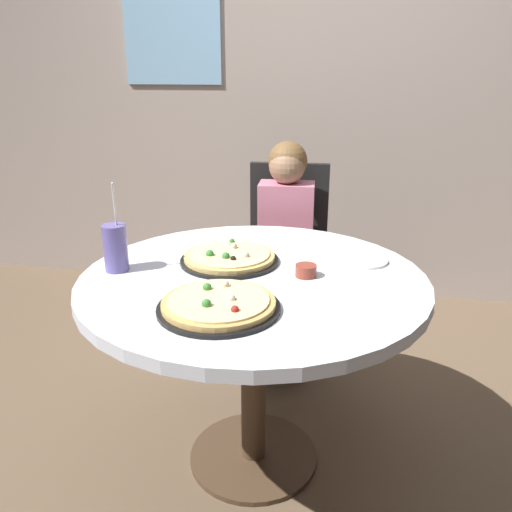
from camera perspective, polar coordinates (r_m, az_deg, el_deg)
name	(u,v)px	position (r m, az deg, el deg)	size (l,w,h in m)	color
ground_plane	(254,457)	(2.11, -0.27, -21.31)	(8.00, 8.00, 0.00)	brown
wall_with_window	(309,59)	(3.30, 5.83, 20.85)	(5.20, 0.14, 2.90)	#A8998E
dining_table	(253,304)	(1.76, -0.31, -5.30)	(1.15, 1.15, 0.75)	silver
chair_wooden	(287,248)	(2.65, 3.45, 0.89)	(0.42, 0.42, 0.95)	black
diner_child	(284,269)	(2.49, 3.11, -1.48)	(0.27, 0.42, 1.08)	#3F4766
pizza_veggie	(229,258)	(1.83, -2.95, -0.18)	(0.35, 0.35, 0.05)	black
pizza_cheese	(219,305)	(1.47, -4.15, -5.36)	(0.35, 0.35, 0.05)	black
soda_cup	(115,248)	(1.79, -15.25, 0.90)	(0.08, 0.08, 0.31)	#6659A5
sauce_bowl	(306,271)	(1.71, 5.53, -1.62)	(0.07, 0.07, 0.04)	brown
plate_small	(362,260)	(1.87, 11.63, -0.42)	(0.18, 0.18, 0.01)	white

